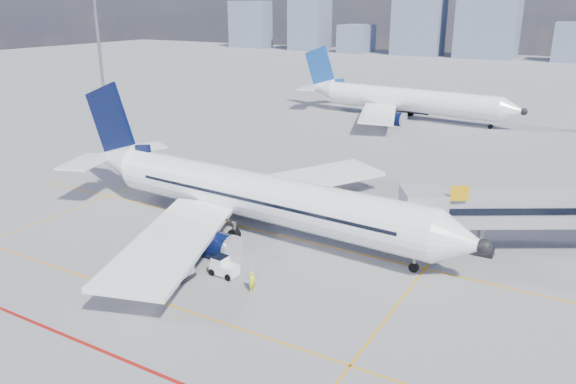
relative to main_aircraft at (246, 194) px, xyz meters
name	(u,v)px	position (x,y,z in m)	size (l,w,h in m)	color
ground	(215,268)	(2.51, -8.02, -3.22)	(420.00, 420.00, 0.00)	gray
apron_markings	(175,287)	(1.94, -11.93, -3.21)	(90.00, 35.12, 0.01)	orange
floodlight_mast_nw	(98,38)	(-52.49, 31.98, 10.37)	(3.20, 0.61, 25.45)	slate
distant_skyline	(514,24)	(-8.16, 181.98, 9.18)	(256.34, 15.64, 30.84)	slate
main_aircraft	(246,194)	(0.00, 0.00, 0.00)	(42.16, 36.70, 12.29)	white
second_aircraft	(402,100)	(-5.29, 56.41, 0.00)	(41.57, 36.17, 12.15)	white
baggage_tug	(223,266)	(3.75, -8.60, -2.52)	(2.17, 1.38, 1.46)	white
cargo_dolly	(172,264)	(0.56, -10.66, -2.20)	(3.39, 1.52, 1.85)	black
belt_loader	(202,227)	(-2.70, -3.00, -2.63)	(5.59, 2.91, 2.26)	black
ramp_worker	(252,282)	(7.06, -9.66, -2.43)	(0.57, 0.38, 1.57)	yellow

